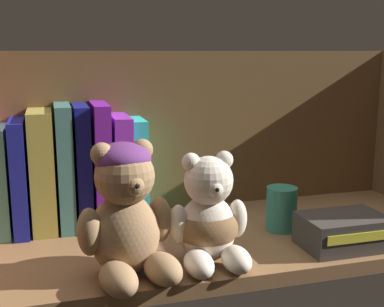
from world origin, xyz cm
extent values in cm
cube|color=brown|center=(0.00, 0.00, 1.00)|extent=(81.83, 29.24, 2.00)
cube|color=brown|center=(0.00, 15.22, 14.53)|extent=(84.23, 1.20, 29.06)
cube|color=#5CA59D|center=(-27.01, 11.50, 10.09)|extent=(1.78, 12.67, 16.18)
cube|color=navy|center=(-24.62, 11.50, 10.56)|extent=(2.18, 13.68, 17.13)
cube|color=olive|center=(-21.34, 11.50, 11.18)|extent=(3.54, 12.75, 18.37)
cube|color=#3D6F69|center=(-17.99, 11.50, 11.58)|extent=(2.33, 12.61, 19.17)
cube|color=navy|center=(-15.30, 11.50, 11.50)|extent=(2.22, 12.04, 18.99)
cube|color=#69178F|center=(-12.60, 11.50, 11.62)|extent=(2.59, 14.09, 19.27)
cube|color=purple|center=(-9.63, 11.50, 10.61)|extent=(3.21, 13.18, 17.30)
cube|color=#2BBDAB|center=(-6.64, 11.50, 10.24)|extent=(2.39, 9.08, 16.47)
ellipsoid|color=#93704C|center=(-11.85, -9.19, 7.06)|extent=(8.60, 7.90, 10.12)
sphere|color=#93704C|center=(-11.73, -9.68, 14.51)|extent=(7.20, 7.20, 7.20)
sphere|color=#93704C|center=(-14.30, -9.76, 17.31)|extent=(2.70, 2.70, 2.70)
sphere|color=#93704C|center=(-9.39, -8.62, 17.31)|extent=(2.70, 2.70, 2.70)
sphere|color=#9B754E|center=(-11.15, -12.17, 14.07)|extent=(2.70, 2.70, 2.70)
sphere|color=black|center=(-10.94, -13.09, 14.15)|extent=(0.94, 0.94, 0.94)
ellipsoid|color=#93704C|center=(-13.47, -14.51, 3.80)|extent=(5.47, 7.49, 3.60)
ellipsoid|color=#93704C|center=(-8.05, -13.24, 3.80)|extent=(5.47, 7.49, 3.60)
ellipsoid|color=#93704C|center=(-16.17, -10.72, 8.33)|extent=(3.51, 3.51, 5.85)
ellipsoid|color=#93704C|center=(-7.30, -8.65, 8.33)|extent=(3.51, 3.51, 5.85)
ellipsoid|color=#5B2A68|center=(-11.85, -9.19, 16.49)|extent=(6.84, 6.84, 3.96)
ellipsoid|color=beige|center=(-0.99, -8.45, 6.42)|extent=(7.51, 6.90, 8.84)
sphere|color=beige|center=(-0.99, -8.89, 12.92)|extent=(6.29, 6.29, 6.29)
sphere|color=beige|center=(-3.19, -8.45, 15.38)|extent=(2.36, 2.36, 2.36)
sphere|color=beige|center=(1.21, -8.45, 15.38)|extent=(2.36, 2.36, 2.36)
sphere|color=beige|center=(-0.99, -11.12, 12.55)|extent=(2.36, 2.36, 2.36)
sphere|color=black|center=(-0.99, -11.95, 12.61)|extent=(0.83, 0.83, 0.83)
ellipsoid|color=beige|center=(-3.42, -12.65, 3.57)|extent=(3.54, 5.90, 3.14)
ellipsoid|color=beige|center=(1.45, -12.65, 3.57)|extent=(3.54, 5.90, 3.14)
ellipsoid|color=beige|center=(-4.97, -8.90, 7.53)|extent=(2.56, 2.56, 5.11)
ellipsoid|color=beige|center=(2.99, -8.89, 7.53)|extent=(2.56, 2.56, 5.11)
ellipsoid|color=brown|center=(-0.99, -8.45, 6.64)|extent=(8.13, 7.51, 6.19)
cylinder|color=#2D7A66|center=(13.46, -0.73, 5.37)|extent=(4.68, 4.68, 6.75)
cube|color=#38332D|center=(18.74, -9.34, 4.28)|extent=(11.73, 7.98, 4.56)
cube|color=gold|center=(18.74, -13.42, 4.85)|extent=(9.97, 0.16, 1.28)
camera|label=1|loc=(-20.01, -66.68, 28.90)|focal=46.50mm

